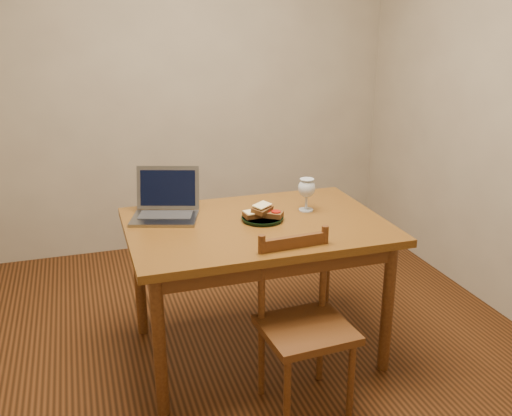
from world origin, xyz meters
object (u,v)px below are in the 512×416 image
object	(u,v)px
table	(256,238)
plate	(262,218)
milk_glass	(306,195)
laptop	(166,204)
chair	(304,317)

from	to	relation	value
table	plate	size ratio (longest dim) A/B	5.94
table	milk_glass	distance (m)	0.37
plate	laptop	world-z (taller)	laptop
chair	table	bearing A→B (deg)	94.47
table	chair	xyz separation A→B (m)	(0.07, -0.49, -0.20)
milk_glass	laptop	xyz separation A→B (m)	(-0.73, 0.16, -0.03)
laptop	table	bearing A→B (deg)	-13.43
plate	chair	bearing A→B (deg)	-86.73
table	milk_glass	xyz separation A→B (m)	(0.31, 0.10, 0.18)
table	milk_glass	size ratio (longest dim) A/B	7.24
milk_glass	laptop	distance (m)	0.74
table	laptop	bearing A→B (deg)	148.47
milk_glass	table	bearing A→B (deg)	-162.41
table	plate	bearing A→B (deg)	33.21
milk_glass	laptop	world-z (taller)	laptop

